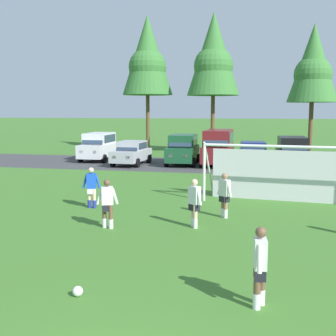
{
  "coord_description": "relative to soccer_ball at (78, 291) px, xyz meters",
  "views": [
    {
      "loc": [
        1.99,
        -4.43,
        3.88
      ],
      "look_at": [
        -1.39,
        11.0,
        1.75
      ],
      "focal_mm": 45.61,
      "sensor_mm": 36.0,
      "label": 1
    }
  ],
  "objects": [
    {
      "name": "tree_mid_left",
      "position": [
        -0.73,
        31.35,
        8.6
      ],
      "size": [
        4.75,
        4.75,
        12.66
      ],
      "color": "brown",
      "rests_on": "ground"
    },
    {
      "name": "soccer_ball",
      "position": [
        0.0,
        0.0,
        0.0
      ],
      "size": [
        0.22,
        0.22,
        0.22
      ],
      "color": "white",
      "rests_on": "ground"
    },
    {
      "name": "tree_left_edge",
      "position": [
        -7.34,
        33.0,
        8.86
      ],
      "size": [
        4.89,
        4.89,
        13.04
      ],
      "color": "brown",
      "rests_on": "ground"
    },
    {
      "name": "parked_car_slot_far_left",
      "position": [
        -8.81,
        23.62,
        1.0
      ],
      "size": [
        2.21,
        4.64,
        2.16
      ],
      "color": "silver",
      "rests_on": "ground"
    },
    {
      "name": "parked_car_slot_center_right",
      "position": [
        3.13,
        22.47,
        0.77
      ],
      "size": [
        2.29,
        4.33,
        1.72
      ],
      "color": "navy",
      "rests_on": "ground"
    },
    {
      "name": "soccer_goal",
      "position": [
        5.03,
        10.63,
        1.18
      ],
      "size": [
        7.57,
        2.64,
        2.57
      ],
      "color": "white",
      "rests_on": "ground"
    },
    {
      "name": "player_winger_right",
      "position": [
        -1.24,
        5.13,
        0.71
      ],
      "size": [
        0.73,
        0.37,
        1.64
      ],
      "color": "brown",
      "rests_on": "ground"
    },
    {
      "name": "player_defender_far",
      "position": [
        2.43,
        7.41,
        0.71
      ],
      "size": [
        0.61,
        0.55,
        1.64
      ],
      "color": "#936B4C",
      "rests_on": "ground"
    },
    {
      "name": "parked_car_slot_left",
      "position": [
        -5.46,
        21.45,
        0.77
      ],
      "size": [
        2.2,
        4.28,
        1.72
      ],
      "color": "#B2B2BC",
      "rests_on": "ground"
    },
    {
      "name": "parked_car_slot_center_left",
      "position": [
        -1.88,
        22.54,
        1.0
      ],
      "size": [
        2.25,
        4.66,
        2.16
      ],
      "color": "#194C2D",
      "rests_on": "ground"
    },
    {
      "name": "parked_car_slot_center",
      "position": [
        0.7,
        22.58,
        1.23
      ],
      "size": [
        2.22,
        4.81,
        2.52
      ],
      "color": "maroon",
      "rests_on": "ground"
    },
    {
      "name": "parking_lot_strip",
      "position": [
        1.7,
        22.43,
        -0.11
      ],
      "size": [
        52.0,
        8.4,
        0.01
      ],
      "primitive_type": "cube",
      "color": "#3D3D3F",
      "rests_on": "ground"
    },
    {
      "name": "player_striker_near",
      "position": [
        1.56,
        5.84,
        0.71
      ],
      "size": [
        0.61,
        0.56,
        1.64
      ],
      "color": "beige",
      "rests_on": "ground"
    },
    {
      "name": "ground_plane",
      "position": [
        1.7,
        11.49,
        -0.11
      ],
      "size": [
        400.0,
        400.0,
        0.0
      ],
      "primitive_type": "plane",
      "color": "#3D7028"
    },
    {
      "name": "player_midfield_center",
      "position": [
        3.73,
        0.32,
        0.71
      ],
      "size": [
        0.28,
        0.74,
        1.64
      ],
      "color": "brown",
      "rests_on": "ground"
    },
    {
      "name": "tree_center_back",
      "position": [
        7.7,
        29.83,
        7.47
      ],
      "size": [
        4.13,
        4.13,
        11.02
      ],
      "color": "brown",
      "rests_on": "ground"
    },
    {
      "name": "player_trailing_back",
      "position": [
        -2.91,
        7.82,
        0.71
      ],
      "size": [
        0.74,
        0.36,
        1.64
      ],
      "color": "beige",
      "rests_on": "ground"
    },
    {
      "name": "parked_car_slot_right",
      "position": [
        5.73,
        21.37,
        1.0
      ],
      "size": [
        2.28,
        4.67,
        2.16
      ],
      "color": "black",
      "rests_on": "ground"
    }
  ]
}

